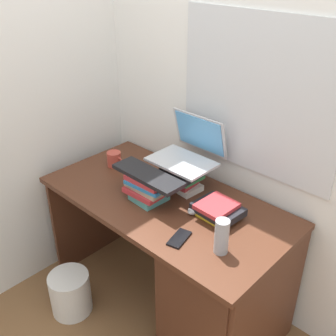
{
  "coord_description": "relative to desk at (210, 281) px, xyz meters",
  "views": [
    {
      "loc": [
        1.27,
        -1.31,
        1.95
      ],
      "look_at": [
        -0.0,
        0.03,
        0.93
      ],
      "focal_mm": 43.03,
      "sensor_mm": 36.0,
      "label": 1
    }
  ],
  "objects": [
    {
      "name": "computer_mouse",
      "position": [
        -0.15,
        0.05,
        0.36
      ],
      "size": [
        0.06,
        0.1,
        0.04
      ],
      "primitive_type": "ellipsoid",
      "color": "#A5A8AD",
      "rests_on": "desk"
    },
    {
      "name": "keyboard",
      "position": [
        -0.41,
        -0.04,
        0.49
      ],
      "size": [
        0.42,
        0.15,
        0.02
      ],
      "primitive_type": "cube",
      "rotation": [
        0.0,
        0.0,
        -0.02
      ],
      "color": "black",
      "rests_on": "book_stack_keyboard_riser"
    },
    {
      "name": "wall_left",
      "position": [
        -1.16,
        0.03,
        0.89
      ],
      "size": [
        0.05,
        6.0,
        2.6
      ],
      "primitive_type": "cube",
      "color": "silver",
      "rests_on": "ground"
    },
    {
      "name": "wall_back",
      "position": [
        -0.35,
        0.42,
        0.89
      ],
      "size": [
        6.0,
        0.06,
        2.6
      ],
      "color": "white",
      "rests_on": "ground"
    },
    {
      "name": "ground_plane",
      "position": [
        -0.35,
        0.03,
        -0.41
      ],
      "size": [
        6.0,
        6.0,
        0.0
      ],
      "primitive_type": "plane",
      "color": "brown"
    },
    {
      "name": "water_bottle",
      "position": [
        0.12,
        -0.11,
        0.43
      ],
      "size": [
        0.06,
        0.06,
        0.17
      ],
      "primitive_type": "cylinder",
      "color": "#999EA5",
      "rests_on": "desk"
    },
    {
      "name": "desk",
      "position": [
        0.0,
        0.0,
        0.0
      ],
      "size": [
        1.39,
        0.7,
        0.75
      ],
      "color": "#4C2819",
      "rests_on": "ground"
    },
    {
      "name": "cell_phone",
      "position": [
        -0.07,
        -0.17,
        0.35
      ],
      "size": [
        0.1,
        0.15,
        0.01
      ],
      "primitive_type": "cube",
      "rotation": [
        0.0,
        0.0,
        0.24
      ],
      "color": "black",
      "rests_on": "desk"
    },
    {
      "name": "book_stack_side",
      "position": [
        -0.05,
        0.09,
        0.38
      ],
      "size": [
        0.25,
        0.21,
        0.08
      ],
      "color": "yellow",
      "rests_on": "desk"
    },
    {
      "name": "book_stack_keyboard_riser",
      "position": [
        -0.41,
        -0.04,
        0.42
      ],
      "size": [
        0.24,
        0.18,
        0.14
      ],
      "color": "teal",
      "rests_on": "desk"
    },
    {
      "name": "wastebasket",
      "position": [
        -0.7,
        -0.42,
        -0.28
      ],
      "size": [
        0.24,
        0.24,
        0.27
      ],
      "primitive_type": "cylinder",
      "color": "silver",
      "rests_on": "ground"
    },
    {
      "name": "book_stack_tall",
      "position": [
        -0.36,
        0.17,
        0.42
      ],
      "size": [
        0.24,
        0.18,
        0.16
      ],
      "color": "white",
      "rests_on": "desk"
    },
    {
      "name": "mug",
      "position": [
        -0.84,
        0.08,
        0.39
      ],
      "size": [
        0.12,
        0.09,
        0.09
      ],
      "color": "#B23F33",
      "rests_on": "desk"
    },
    {
      "name": "laptop",
      "position": [
        -0.36,
        0.23,
        0.56
      ],
      "size": [
        0.35,
        0.3,
        0.24
      ],
      "color": "#B7BABF",
      "rests_on": "book_stack_tall"
    }
  ]
}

